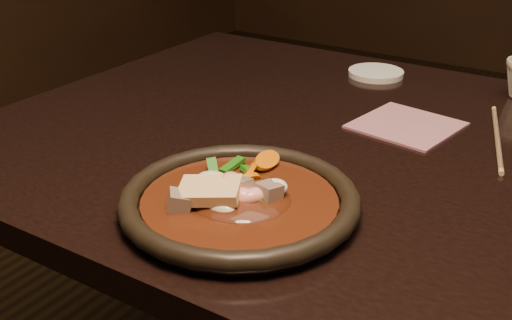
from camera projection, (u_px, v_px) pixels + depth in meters
The scene contains 6 objects.
table at pixel (483, 223), 0.92m from camera, with size 1.60×0.90×0.75m.
plate at pixel (240, 202), 0.79m from camera, with size 0.30×0.30×0.03m.
stirfry at pixel (239, 198), 0.79m from camera, with size 0.15×0.20×0.06m.
saucer_left at pixel (376, 73), 1.30m from camera, with size 0.11×0.11×0.01m, color silver.
chopsticks at pixel (497, 137), 1.00m from camera, with size 0.08×0.26×0.01m.
napkin at pixel (406, 125), 1.05m from camera, with size 0.15×0.15×0.00m, color #9B5F6B.
Camera 1 is at (0.16, -0.85, 1.15)m, focal length 45.00 mm.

